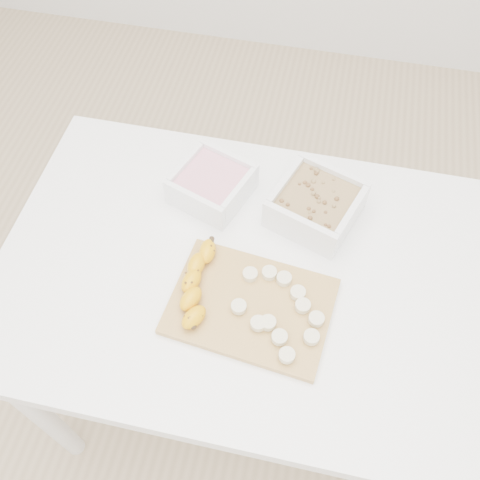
% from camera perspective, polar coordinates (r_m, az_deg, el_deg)
% --- Properties ---
extents(ground, '(3.50, 3.50, 0.00)m').
position_cam_1_polar(ground, '(1.80, -0.21, -15.22)').
color(ground, '#C6AD89').
rests_on(ground, ground).
extents(table, '(1.00, 0.70, 0.75)m').
position_cam_1_polar(table, '(1.19, -0.31, -5.32)').
color(table, white).
rests_on(table, ground).
extents(bowl_yogurt, '(0.19, 0.19, 0.07)m').
position_cam_1_polar(bowl_yogurt, '(1.19, -3.00, 6.02)').
color(bowl_yogurt, white).
rests_on(bowl_yogurt, table).
extents(bowl_granola, '(0.22, 0.22, 0.08)m').
position_cam_1_polar(bowl_granola, '(1.16, 8.12, 3.79)').
color(bowl_granola, white).
rests_on(bowl_granola, table).
extents(cutting_board, '(0.33, 0.25, 0.01)m').
position_cam_1_polar(cutting_board, '(1.06, 1.14, -7.06)').
color(cutting_board, tan).
rests_on(cutting_board, table).
extents(banana, '(0.08, 0.20, 0.03)m').
position_cam_1_polar(banana, '(1.06, -4.61, -4.77)').
color(banana, '#E39D08').
rests_on(banana, cutting_board).
extents(banana_slices, '(0.18, 0.20, 0.02)m').
position_cam_1_polar(banana_slices, '(1.04, 4.30, -7.43)').
color(banana_slices, beige).
rests_on(banana_slices, cutting_board).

